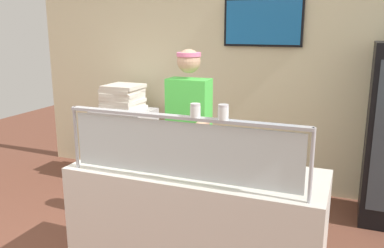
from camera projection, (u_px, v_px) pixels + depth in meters
name	position (u px, v px, depth m)	size (l,w,h in m)	color
ground_plane	(222.00, 244.00, 3.74)	(12.00, 12.00, 0.00)	brown
shop_rear_unit	(264.00, 77.00, 4.82)	(6.23, 0.13, 2.70)	beige
serving_counter	(197.00, 229.00, 3.04)	(1.83, 0.70, 0.95)	silver
sneeze_guard	(180.00, 141.00, 2.60)	(1.66, 0.06, 0.45)	#B2B5BC
pizza_tray	(172.00, 160.00, 3.08)	(0.52, 0.52, 0.04)	#9EA0A8
pizza_server	(169.00, 158.00, 3.06)	(0.07, 0.28, 0.01)	#ADAFB7
parmesan_shaker	(195.00, 111.00, 2.52)	(0.07, 0.07, 0.09)	white
pepper_flake_shaker	(223.00, 113.00, 2.45)	(0.07, 0.07, 0.09)	white
worker_figure	(189.00, 133.00, 3.71)	(0.41, 0.50, 1.76)	#23232D
prep_shelf	(125.00, 146.00, 5.18)	(0.70, 0.55, 0.94)	#B7BABF
pizza_box_stack	(123.00, 97.00, 5.04)	(0.47, 0.44, 0.31)	silver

